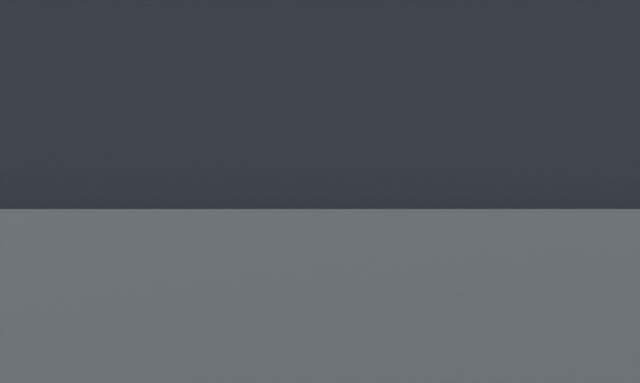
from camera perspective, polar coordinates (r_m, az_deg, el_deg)
name	(u,v)px	position (r m, az deg, el deg)	size (l,w,h in m)	color
parking_meter	(236,207)	(4.40, -4.81, -0.87)	(0.18, 0.20, 1.38)	slate
pedestrian_at_meter	(371,203)	(4.61, 2.92, -0.66)	(0.63, 0.63, 1.79)	slate
parked_hatchback_gray	(474,298)	(2.61, 8.83, -6.04)	(4.02, 1.81, 1.81)	slate
background_railing	(203,238)	(6.56, -6.73, -2.63)	(24.06, 0.06, 1.13)	#1E602D
backdrop_wall	(190,124)	(8.44, -7.43, 3.85)	(32.00, 0.50, 3.72)	brown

